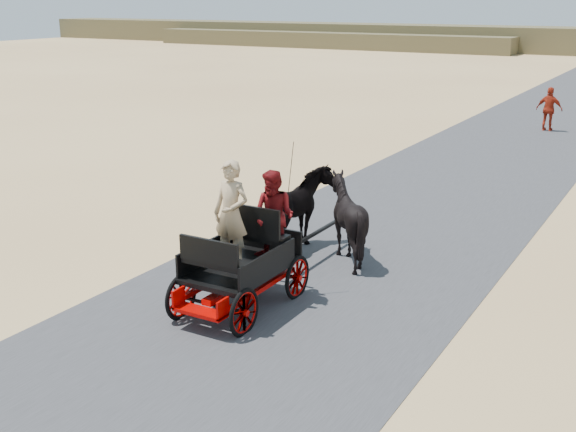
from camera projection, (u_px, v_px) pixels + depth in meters
The scene contains 9 objects.
ground at pixel (326, 272), 13.91m from camera, with size 140.00×140.00×0.00m, color tan.
road at pixel (326, 272), 13.91m from camera, with size 6.00×140.00×0.01m, color #38383A.
ridge_near at pixel (323, 40), 76.10m from camera, with size 40.00×4.00×1.60m, color brown.
carriage at pixel (241, 287), 12.25m from camera, with size 1.30×2.40×0.72m, color black, non-canonical shape.
horse_left at pixel (299, 211), 14.86m from camera, with size 0.91×2.01×1.70m, color black.
horse_right at pixel (347, 219), 14.33m from camera, with size 1.37×1.54×1.70m, color black.
driver_man at pixel (231, 214), 12.02m from camera, with size 0.66×0.43×1.80m, color tan.
passenger_woman at pixel (274, 216), 12.27m from camera, with size 0.77×0.60×1.58m, color #660C0F.
pedestrian at pixel (549, 109), 28.40m from camera, with size 1.01×0.42×1.73m, color #9D2412.
Camera 1 is at (5.85, -11.63, 5.07)m, focal length 45.00 mm.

